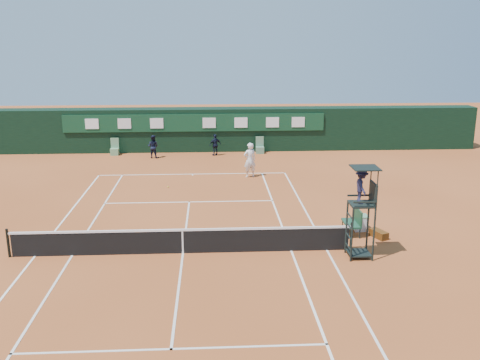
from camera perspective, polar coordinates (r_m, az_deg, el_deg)
The scene contains 14 objects.
ground at distance 20.44m, azimuth -6.10°, elevation -7.77°, with size 90.00×90.00×0.00m, color #AD5628.
court_lines at distance 20.44m, azimuth -6.10°, elevation -7.75°, with size 11.05×23.85×0.01m.
tennis_net at distance 20.25m, azimuth -6.14°, elevation -6.44°, with size 12.90×0.10×1.10m.
back_wall at distance 38.11m, azimuth -4.81°, elevation 5.41°, with size 40.00×1.65×3.00m.
linesman_chair_left at distance 37.66m, azimuth -13.22°, elevation 3.10°, with size 0.55×0.50×1.15m.
linesman_chair_right at distance 37.23m, azimuth 2.13°, elevation 3.35°, with size 0.55×0.50×1.15m.
umpire_chair at distance 19.68m, azimuth 12.89°, elevation -1.38°, with size 0.96×0.95×3.42m.
player_bench at distance 22.52m, azimuth 12.07°, elevation -4.20°, with size 0.56×1.20×1.10m.
tennis_bag at distance 22.48m, azimuth 14.58°, elevation -5.60°, with size 0.35×0.81×0.30m, color black.
cooler at distance 23.11m, azimuth 12.72°, elevation -4.45°, with size 0.57×0.57×0.65m.
tennis_ball at distance 29.10m, azimuth -7.68°, elevation -0.72°, with size 0.08×0.08×0.08m, color #D2DC33.
player at distance 30.75m, azimuth 1.05°, elevation 2.15°, with size 0.74×0.48×2.02m, color white.
ball_kid_left at distance 36.15m, azimuth -9.26°, elevation 3.54°, with size 0.75×0.58×1.54m, color black.
ball_kid_right at distance 36.47m, azimuth -2.65°, elevation 3.77°, with size 0.86×0.36×1.47m, color black.
Camera 1 is at (1.13, -18.80, 7.94)m, focal length 40.00 mm.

